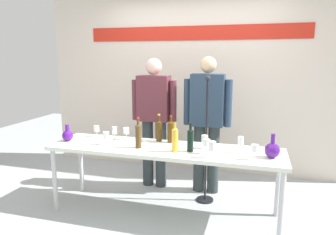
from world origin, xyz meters
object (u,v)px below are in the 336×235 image
Objects in this scene: wine_bottle_4 at (190,139)px; wine_glass_left_0 at (115,131)px; display_table at (164,153)px; wine_glass_right_3 at (241,142)px; wine_glass_left_1 at (106,135)px; wine_glass_right_1 at (255,149)px; wine_bottle_3 at (138,135)px; wine_glass_left_3 at (97,129)px; wine_glass_right_4 at (205,139)px; presenter_right at (207,117)px; wine_bottle_1 at (171,131)px; presenter_left at (154,115)px; decanter_blue_right at (272,150)px; wine_glass_left_2 at (126,131)px; decanter_blue_left at (68,135)px; wine_glass_right_2 at (207,143)px; wine_bottle_0 at (175,139)px; wine_bottle_2 at (159,130)px; wine_glass_right_0 at (212,146)px; microphone_stand at (206,161)px.

wine_bottle_4 is 2.04× the size of wine_glass_left_0.
display_table is 15.41× the size of wine_glass_right_3.
wine_glass_right_1 is (1.56, -0.09, 0.00)m from wine_glass_left_1.
wine_bottle_3 is 2.43× the size of wine_glass_left_3.
wine_bottle_3 is 2.32× the size of wine_glass_right_4.
presenter_right reaches higher than wine_bottle_1.
presenter_right is 10.53× the size of wine_glass_right_3.
wine_bottle_4 is (0.63, -0.75, -0.08)m from presenter_left.
decanter_blue_right is at bearing -7.54° from wine_glass_left_3.
decanter_blue_right is at bearing -27.43° from presenter_left.
wine_bottle_1 reaches higher than display_table.
wine_glass_left_2 and wine_glass_right_4 have the same top height.
decanter_blue_left is at bearing -154.62° from wine_glass_left_0.
wine_bottle_4 is 0.17m from wine_glass_right_2.
wine_bottle_0 is (1.28, -0.07, 0.07)m from decanter_blue_left.
wine_glass_left_2 is at bearing 133.02° from wine_bottle_3.
wine_bottle_4 is at bearing -17.36° from wine_glass_left_2.
wine_bottle_2 reaches higher than wine_glass_right_0.
wine_bottle_0 is at bearing 165.81° from wine_glass_right_0.
wine_glass_left_1 is at bearing 176.00° from wine_bottle_0.
wine_glass_left_0 is 0.10× the size of microphone_stand.
decanter_blue_left is 0.13× the size of microphone_stand.
wine_glass_right_2 is at bearing -10.94° from display_table.
wine_bottle_0 is at bearing -37.68° from display_table.
wine_glass_left_0 is (-1.00, -0.51, -0.12)m from presenter_right.
wine_bottle_4 reaches higher than wine_glass_right_2.
wine_bottle_3 is 1.05m from wine_glass_right_3.
wine_bottle_3 is 2.18× the size of wine_glass_right_2.
display_table is 0.27m from wine_bottle_0.
wine_bottle_4 is (0.29, -0.06, 0.19)m from display_table.
wine_bottle_2 is at bearing 1.14° from wine_glass_left_3.
microphone_stand reaches higher than wine_glass_right_3.
wine_glass_right_3 is at bearing -6.87° from wine_glass_right_4.
wine_glass_right_0 is at bearing -14.19° from wine_bottle_0.
wine_glass_left_0 reaches higher than wine_glass_left_2.
display_table is 0.95m from wine_glass_right_1.
presenter_left is 0.51m from wine_bottle_2.
wine_bottle_3 is at bearing -165.64° from wine_glass_right_4.
wine_glass_right_0 is at bearing -68.30° from wine_glass_right_4.
wine_glass_right_3 is at bearing 125.75° from wine_glass_right_1.
wine_glass_left_0 is 1.12m from microphone_stand.
wine_glass_right_4 is at bearing 111.70° from wine_glass_right_0.
microphone_stand is at bearing 103.79° from wine_glass_right_0.
wine_bottle_1 is (0.35, -0.48, -0.08)m from presenter_left.
wine_glass_right_2 is (0.98, -0.28, 0.01)m from wine_glass_left_2.
wine_glass_left_1 is (-0.51, -0.29, -0.03)m from wine_bottle_2.
wine_glass_left_1 is 1.57m from wine_glass_right_1.
wine_bottle_0 is 0.45m from wine_bottle_2.
presenter_right is 0.93m from wine_glass_right_0.
wine_bottle_0 is 1.06× the size of wine_bottle_1.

